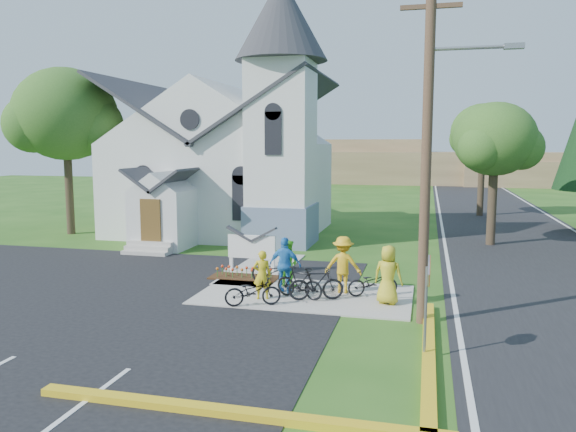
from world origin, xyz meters
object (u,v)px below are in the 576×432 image
(cyclist_0, at_px, (262,275))
(cyclist_3, at_px, (343,265))
(church_sign, at_px, (252,247))
(cyclist_4, at_px, (388,275))
(bike_1, at_px, (299,283))
(bike_0, at_px, (253,291))
(bike_2, at_px, (272,272))
(utility_pole, at_px, (430,129))
(stop_sign, at_px, (428,284))
(bike_3, at_px, (316,284))
(bike_4, at_px, (373,283))
(cyclist_2, at_px, (285,265))
(cyclist_1, at_px, (288,263))

(cyclist_0, xyz_separation_m, cyclist_3, (2.41, 1.41, 0.16))
(church_sign, xyz_separation_m, cyclist_4, (5.45, -3.17, -0.05))
(church_sign, bearing_deg, bike_1, -50.71)
(bike_0, xyz_separation_m, cyclist_4, (4.02, 1.23, 0.47))
(bike_2, distance_m, cyclist_3, 2.71)
(church_sign, bearing_deg, utility_pole, -35.60)
(church_sign, distance_m, stop_sign, 9.97)
(utility_pole, xyz_separation_m, bike_3, (-3.36, 1.38, -4.82))
(cyclist_0, bearing_deg, bike_2, -103.81)
(stop_sign, relative_size, cyclist_4, 1.34)
(cyclist_0, bearing_deg, utility_pole, 147.59)
(cyclist_0, bearing_deg, bike_4, 179.58)
(bike_0, distance_m, bike_2, 2.73)
(stop_sign, xyz_separation_m, bike_1, (-4.00, 4.18, -1.22))
(church_sign, height_order, cyclist_0, church_sign)
(cyclist_2, bearing_deg, bike_1, 139.01)
(stop_sign, height_order, cyclist_0, stop_sign)
(cyclist_0, relative_size, bike_2, 0.92)
(bike_2, relative_size, cyclist_3, 0.91)
(church_sign, height_order, bike_3, church_sign)
(bike_2, bearing_deg, bike_0, -158.26)
(bike_0, bearing_deg, bike_2, -20.86)
(utility_pole, height_order, cyclist_2, utility_pole)
(cyclist_2, xyz_separation_m, bike_3, (1.19, -0.69, -0.40))
(bike_0, xyz_separation_m, bike_2, (-0.15, 2.73, -0.00))
(stop_sign, distance_m, cyclist_1, 7.43)
(utility_pole, height_order, bike_4, utility_pole)
(bike_1, bearing_deg, cyclist_1, 45.49)
(church_sign, relative_size, cyclist_2, 1.17)
(cyclist_0, relative_size, bike_3, 0.89)
(cyclist_1, distance_m, bike_3, 2.06)
(church_sign, height_order, cyclist_2, cyclist_2)
(bike_2, height_order, bike_3, bike_3)
(cyclist_0, bearing_deg, bike_1, 177.01)
(bike_0, relative_size, bike_1, 1.03)
(church_sign, height_order, bike_4, church_sign)
(cyclist_3, distance_m, cyclist_4, 1.86)
(cyclist_1, distance_m, cyclist_3, 2.06)
(bike_0, xyz_separation_m, cyclist_2, (0.58, 1.76, 0.48))
(church_sign, distance_m, utility_pole, 9.18)
(bike_0, distance_m, bike_1, 1.69)
(church_sign, bearing_deg, cyclist_3, -29.05)
(bike_3, xyz_separation_m, cyclist_4, (2.25, 0.15, 0.39))
(stop_sign, bearing_deg, bike_2, 133.06)
(bike_0, xyz_separation_m, bike_1, (1.21, 1.18, 0.05))
(cyclist_2, bearing_deg, utility_pole, 157.73)
(cyclist_2, bearing_deg, church_sign, -50.54)
(bike_0, bearing_deg, cyclist_3, -71.75)
(bike_4, bearing_deg, bike_1, 86.67)
(cyclist_1, distance_m, bike_4, 3.11)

